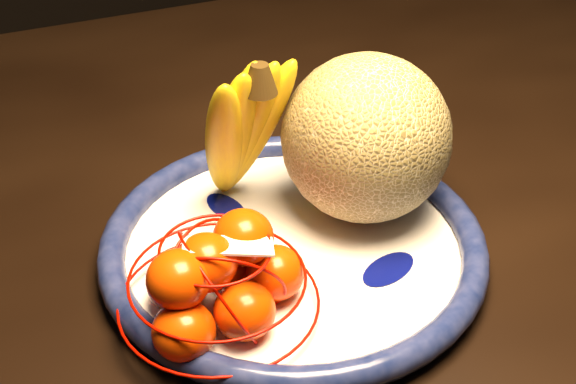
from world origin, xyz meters
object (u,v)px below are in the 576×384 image
dining_table (286,223)px  banana_bunch (240,126)px  mandarin_bag (218,280)px  fruit_bowl (293,246)px  cantaloupe (366,138)px

dining_table → banana_bunch: (-0.08, -0.06, 0.19)m
mandarin_bag → banana_bunch: bearing=57.3°
dining_table → fruit_bowl: 0.19m
fruit_bowl → cantaloupe: bearing=13.9°
fruit_bowl → mandarin_bag: size_ratio=1.88×
dining_table → banana_bunch: size_ratio=9.20×
dining_table → fruit_bowl: fruit_bowl is taller
dining_table → fruit_bowl: bearing=-110.3°
dining_table → mandarin_bag: (-0.17, -0.19, 0.13)m
dining_table → cantaloupe: 0.22m
dining_table → fruit_bowl: (-0.07, -0.15, 0.10)m
mandarin_bag → dining_table: bearing=49.3°
fruit_bowl → dining_table: bearing=64.3°
dining_table → mandarin_bag: 0.29m
fruit_bowl → banana_bunch: banana_bunch is taller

